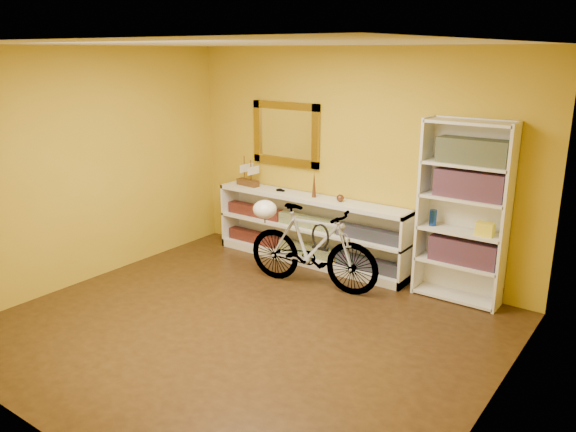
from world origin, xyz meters
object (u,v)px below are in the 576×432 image
Objects in this scene: bookcase at (463,213)px; helmet at (265,209)px; bicycle at (312,247)px; console_unit at (309,230)px.

bookcase is 2.14m from helmet.
bicycle is at bearing 7.64° from helmet.
bookcase is at bearing 19.39° from helmet.
bicycle reaches higher than console_unit.
helmet is (-2.02, -0.71, -0.13)m from bookcase.
bicycle is at bearing -53.66° from console_unit.
console_unit is at bearing 28.70° from bicycle.
bookcase is 1.63m from bicycle.
bookcase is at bearing 0.77° from console_unit.
console_unit is 1.37× the size of bookcase.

